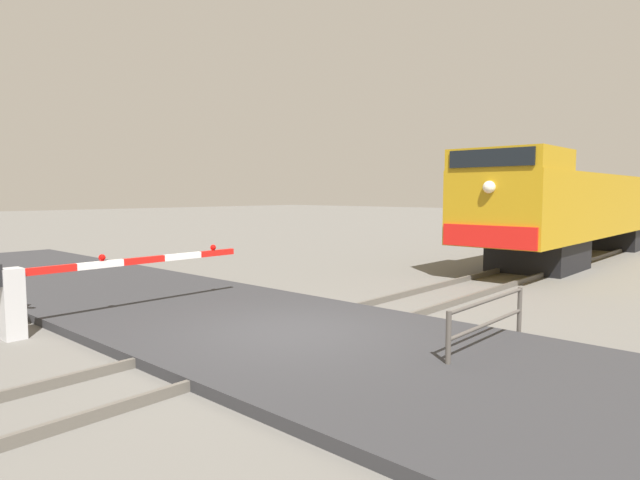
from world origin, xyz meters
name	(u,v)px	position (x,y,z in m)	size (l,w,h in m)	color
ground_plane	(293,340)	(0.00, 0.00, 0.00)	(160.00, 160.00, 0.00)	#605E59
rail_track_left	(266,329)	(-0.72, 0.00, 0.07)	(0.08, 80.00, 0.15)	#59544C
rail_track_right	(322,344)	(0.72, 0.00, 0.07)	(0.08, 80.00, 0.15)	#59544C
road_surface	(293,336)	(0.00, 0.00, 0.08)	(36.00, 5.37, 0.17)	#2D2D30
locomotive	(581,208)	(0.00, 16.62, 2.05)	(2.98, 18.08, 3.97)	black
crossing_gate	(49,287)	(-3.82, -2.71, 0.87)	(0.36, 5.56, 1.41)	silver
guard_railing	(488,318)	(2.98, 1.53, 0.62)	(0.08, 2.70, 0.95)	#4C4742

